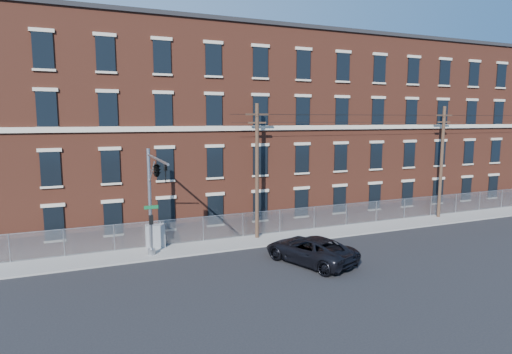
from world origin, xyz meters
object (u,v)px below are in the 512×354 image
at_px(utility_pole_near, 257,169).
at_px(pickup_truck, 310,250).
at_px(utility_cabinet, 155,236).
at_px(traffic_signal_mast, 155,180).

height_order(utility_pole_near, pickup_truck, utility_pole_near).
xyz_separation_m(pickup_truck, utility_cabinet, (-8.50, 6.62, 0.07)).
distance_m(pickup_truck, utility_cabinet, 10.78).
relative_size(utility_pole_near, utility_cabinet, 6.25).
bearing_deg(pickup_truck, utility_cabinet, -58.78).
distance_m(utility_pole_near, utility_cabinet, 8.71).
bearing_deg(traffic_signal_mast, pickup_truck, -17.26).
height_order(traffic_signal_mast, pickup_truck, traffic_signal_mast).
relative_size(traffic_signal_mast, utility_cabinet, 4.37).
xyz_separation_m(traffic_signal_mast, utility_cabinet, (0.50, 3.82, -4.47)).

